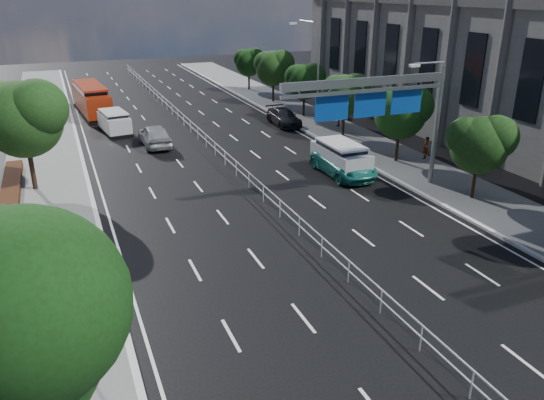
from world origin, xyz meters
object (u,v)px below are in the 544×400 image
parked_car_teal (344,164)px  pedestrian_a (426,148)px  near_car_silver (155,135)px  parked_car_dark (284,117)px  red_bus (91,99)px  overhead_gantry (383,98)px  pedestrian_b (339,115)px  silver_minivan (341,158)px  white_minivan (114,122)px  near_car_dark (88,89)px  toilet_sign (55,294)px

parked_car_teal → pedestrian_a: bearing=4.9°
near_car_silver → parked_car_dark: size_ratio=1.01×
red_bus → overhead_gantry: bearing=-68.7°
pedestrian_b → red_bus: bearing=-19.3°
near_car_silver → parked_car_dark: near_car_silver is taller
silver_minivan → pedestrian_a: bearing=0.9°
red_bus → pedestrian_a: 31.58m
white_minivan → silver_minivan: 20.32m
pedestrian_b → white_minivan: bearing=-0.7°
pedestrian_b → parked_car_teal: bearing=77.9°
red_bus → parked_car_teal: red_bus is taller
overhead_gantry → pedestrian_b: overhead_gantry is taller
white_minivan → silver_minivan: size_ratio=0.92×
near_car_silver → silver_minivan: size_ratio=1.00×
parked_car_dark → overhead_gantry: bearing=-93.7°
silver_minivan → near_car_dark: bearing=111.0°
near_car_silver → near_car_dark: near_car_silver is taller
silver_minivan → pedestrian_b: (5.87, 10.76, 0.07)m
white_minivan → near_car_dark: white_minivan is taller
near_car_dark → parked_car_dark: 25.24m
toilet_sign → parked_car_dark: 33.63m
silver_minivan → white_minivan: bearing=127.4°
pedestrian_a → near_car_silver: bearing=-72.8°
near_car_dark → silver_minivan: silver_minivan is taller
overhead_gantry → pedestrian_b: 16.39m
toilet_sign → white_minivan: toilet_sign is taller
toilet_sign → parked_car_teal: size_ratio=0.80×
red_bus → pedestrian_b: (19.38, -13.52, -0.42)m
overhead_gantry → pedestrian_b: (5.63, 14.71, -4.54)m
overhead_gantry → pedestrian_b: bearing=69.1°
parked_car_teal → pedestrian_a: (6.83, 0.55, 0.17)m
white_minivan → parked_car_teal: size_ratio=0.83×
silver_minivan → parked_car_teal: (0.00, -0.42, -0.24)m
red_bus → parked_car_teal: 28.16m
near_car_silver → pedestrian_b: 15.89m
near_car_silver → toilet_sign: bearing=72.6°
near_car_silver → parked_car_teal: near_car_silver is taller
silver_minivan → overhead_gantry: bearing=-86.7°
overhead_gantry → red_bus: overhead_gantry is taller
toilet_sign → silver_minivan: 22.46m
silver_minivan → parked_car_dark: 13.61m
silver_minivan → near_car_silver: bearing=131.9°
parked_car_dark → pedestrian_a: 14.27m
red_bus → near_car_silver: size_ratio=1.99×
parked_car_dark → white_minivan: bearing=171.0°
overhead_gantry → parked_car_dark: (1.56, 17.43, -4.90)m
parked_car_teal → parked_car_dark: (1.80, 13.91, -0.06)m
parked_car_teal → parked_car_dark: parked_car_teal is taller
silver_minivan → toilet_sign: bearing=-141.5°
overhead_gantry → parked_car_dark: 18.18m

